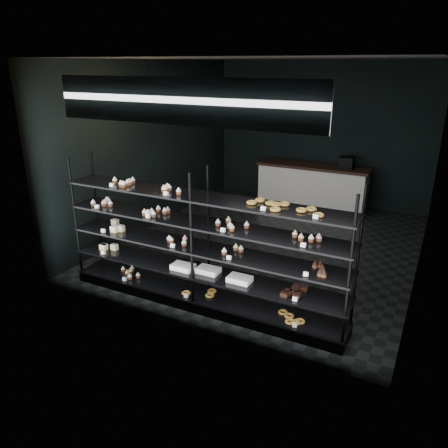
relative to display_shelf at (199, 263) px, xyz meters
The scene contains 5 objects.
room 2.64m from the display_shelf, 88.14° to the left, with size 5.01×6.01×3.20m.
display_shelf is the anchor object (origin of this frame).
signage 2.17m from the display_shelf, 80.54° to the right, with size 3.30×0.05×0.50m.
pendant_lamp 2.51m from the display_shelf, 144.41° to the left, with size 0.32×0.32×0.89m.
service_counter 4.95m from the display_shelf, 88.76° to the left, with size 2.50×0.65×1.23m.
Camera 1 is at (2.64, -7.00, 3.14)m, focal length 35.00 mm.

